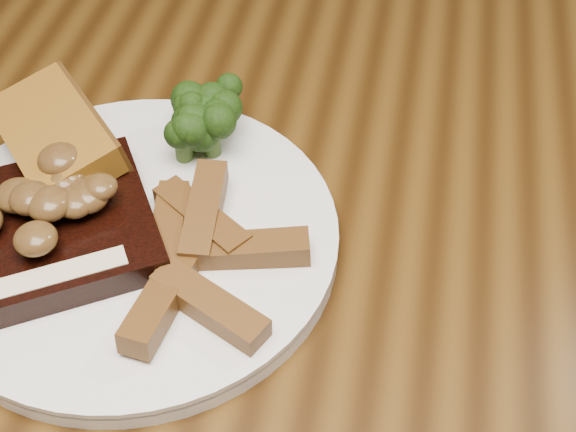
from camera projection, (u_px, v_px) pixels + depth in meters
name	position (u px, v px, depth m)	size (l,w,h in m)	color
dining_table	(270.00, 324.00, 0.60)	(1.60, 0.90, 0.75)	#482E0E
plate	(135.00, 240.00, 0.53)	(0.27, 0.27, 0.01)	white
steak	(28.00, 238.00, 0.51)	(0.16, 0.12, 0.02)	black
mushroom_pile	(39.00, 193.00, 0.50)	(0.08, 0.08, 0.03)	#543C1A
garlic_bread	(60.00, 157.00, 0.56)	(0.11, 0.06, 0.02)	#9B671C
potato_wedges	(222.00, 254.00, 0.50)	(0.10, 0.10, 0.02)	brown
broccoli_cluster	(215.00, 137.00, 0.56)	(0.07, 0.07, 0.04)	#1E3C0D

